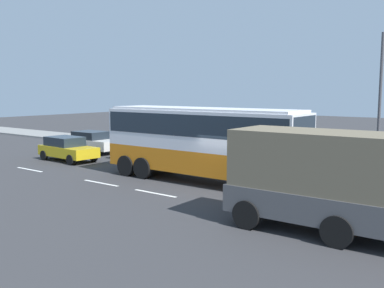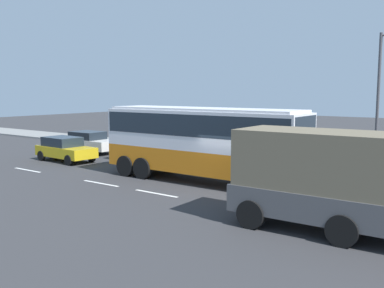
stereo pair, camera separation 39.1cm
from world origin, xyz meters
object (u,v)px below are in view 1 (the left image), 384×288
object	(u,v)px
car_white_minivan	(93,142)
car_yellow_taxi	(67,148)
car_black_sedan	(143,148)
coach_bus	(202,137)
cargo_truck	(350,182)
street_lamp	(384,93)

from	to	relation	value
car_white_minivan	car_yellow_taxi	world-z (taller)	car_white_minivan
car_black_sedan	car_white_minivan	bearing A→B (deg)	173.55
coach_bus	car_black_sedan	bearing A→B (deg)	155.05
car_yellow_taxi	car_black_sedan	bearing A→B (deg)	43.74
car_yellow_taxi	coach_bus	bearing A→B (deg)	2.58
cargo_truck	coach_bus	bearing A→B (deg)	153.94
car_black_sedan	car_white_minivan	world-z (taller)	car_white_minivan
street_lamp	cargo_truck	bearing A→B (deg)	-80.33
street_lamp	car_white_minivan	bearing A→B (deg)	-168.55
car_black_sedan	car_white_minivan	xyz separation A→B (m)	(-5.32, 0.28, 0.01)
cargo_truck	car_white_minivan	bearing A→B (deg)	159.10
car_yellow_taxi	cargo_truck	bearing A→B (deg)	-8.75
car_white_minivan	car_yellow_taxi	bearing A→B (deg)	-66.04
coach_bus	car_black_sedan	size ratio (longest dim) A/B	2.58
cargo_truck	car_black_sedan	distance (m)	17.11
coach_bus	car_white_minivan	xyz separation A→B (m)	(-12.38, 3.55, -1.45)
car_yellow_taxi	car_white_minivan	bearing A→B (deg)	117.93
cargo_truck	car_black_sedan	world-z (taller)	cargo_truck
car_black_sedan	cargo_truck	bearing A→B (deg)	-28.26
coach_bus	cargo_truck	size ratio (longest dim) A/B	1.30
coach_bus	car_yellow_taxi	xyz separation A→B (m)	(-10.77, 0.08, -1.45)
cargo_truck	car_black_sedan	xyz separation A→B (m)	(-15.50, 7.19, -0.91)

